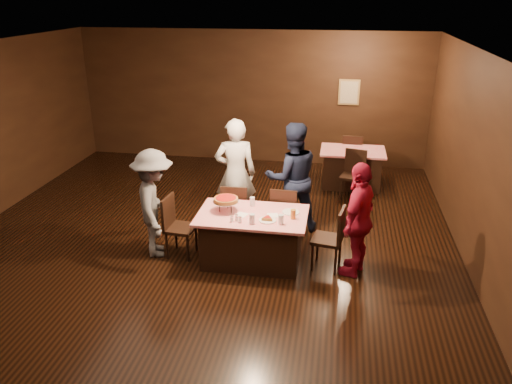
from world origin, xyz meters
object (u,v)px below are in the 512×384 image
at_px(chair_far_right, 285,213).
at_px(chair_back_far, 352,155).
at_px(back_table, 352,168).
at_px(chair_back_near, 352,175).
at_px(diner_grey_knit, 154,204).
at_px(plate_empty, 291,212).
at_px(diner_white_jacket, 236,174).
at_px(chair_far_left, 236,210).
at_px(glass_amber, 293,214).
at_px(diner_red_shirt, 359,220).
at_px(main_table, 252,238).
at_px(glass_back, 252,202).
at_px(chair_end_right, 327,238).
at_px(diner_navy_hoodie, 292,178).
at_px(pizza_stand, 226,200).
at_px(chair_end_left, 181,227).
at_px(glass_front_left, 252,219).
at_px(glass_front_right, 281,219).

relative_size(chair_far_right, chair_back_far, 1.00).
bearing_deg(back_table, chair_back_near, -90.00).
height_order(diner_grey_knit, plate_empty, diner_grey_knit).
bearing_deg(back_table, diner_white_jacket, -131.57).
distance_m(chair_far_left, glass_amber, 1.33).
relative_size(diner_white_jacket, diner_red_shirt, 1.13).
bearing_deg(main_table, glass_back, 99.46).
height_order(chair_end_right, diner_navy_hoodie, diner_navy_hoodie).
relative_size(diner_red_shirt, pizza_stand, 4.41).
bearing_deg(chair_end_right, diner_navy_hoodie, -141.72).
relative_size(chair_end_left, diner_red_shirt, 0.57).
height_order(back_table, chair_far_right, chair_far_right).
distance_m(main_table, pizza_stand, 0.70).
distance_m(main_table, chair_far_right, 0.85).
relative_size(chair_back_far, diner_grey_knit, 0.57).
bearing_deg(glass_front_left, glass_back, 99.46).
distance_m(glass_amber, glass_back, 0.74).
xyz_separation_m(main_table, diner_red_shirt, (1.52, -0.07, 0.45)).
bearing_deg(chair_back_near, pizza_stand, -110.51).
height_order(diner_white_jacket, glass_amber, diner_white_jacket).
bearing_deg(chair_far_left, chair_end_left, 45.44).
bearing_deg(glass_back, chair_end_left, -164.05).
relative_size(chair_end_left, glass_back, 6.79).
xyz_separation_m(chair_back_near, glass_back, (-1.54, -2.41, 0.37)).
xyz_separation_m(back_table, glass_front_right, (-1.04, -3.66, 0.46)).
bearing_deg(chair_end_right, diner_red_shirt, 90.19).
xyz_separation_m(diner_grey_knit, glass_front_right, (1.94, -0.24, 0.00)).
distance_m(chair_end_right, chair_back_near, 2.74).
relative_size(main_table, glass_front_right, 11.43).
xyz_separation_m(chair_end_right, glass_front_right, (-0.65, -0.25, 0.37)).
xyz_separation_m(back_table, diner_grey_knit, (-2.97, -3.42, 0.45)).
relative_size(chair_end_left, plate_empty, 3.80).
height_order(chair_far_left, chair_end_left, same).
height_order(main_table, glass_back, glass_back).
bearing_deg(chair_back_near, diner_white_jacket, -127.43).
bearing_deg(chair_back_near, diner_grey_knit, -122.71).
bearing_deg(glass_back, diner_navy_hoodie, 59.99).
relative_size(plate_empty, glass_front_left, 1.79).
xyz_separation_m(chair_back_near, chair_back_far, (0.00, 1.30, 0.00)).
distance_m(diner_red_shirt, glass_back, 1.61).
xyz_separation_m(chair_end_right, glass_back, (-1.15, 0.30, 0.37)).
relative_size(chair_end_right, plate_empty, 3.80).
bearing_deg(chair_end_left, chair_back_far, -27.31).
bearing_deg(diner_grey_knit, chair_end_left, -108.52).
bearing_deg(glass_front_left, chair_far_left, 113.20).
bearing_deg(glass_front_right, chair_end_right, 21.04).
distance_m(chair_far_left, glass_back, 0.68).
bearing_deg(chair_end_left, back_table, -31.67).
bearing_deg(chair_end_left, glass_front_left, -99.11).
relative_size(diner_navy_hoodie, glass_amber, 13.31).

